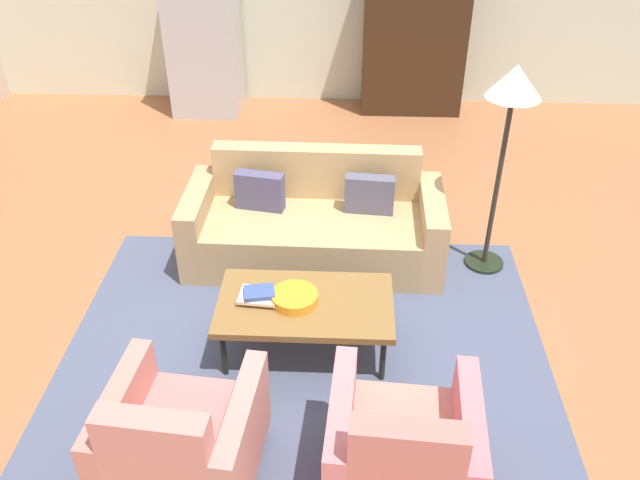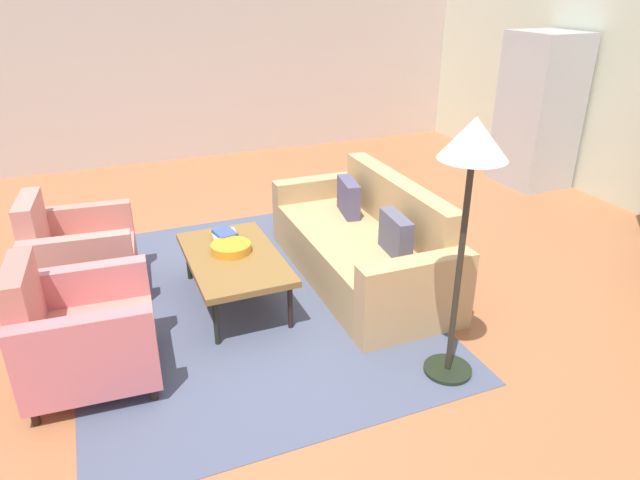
% 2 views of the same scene
% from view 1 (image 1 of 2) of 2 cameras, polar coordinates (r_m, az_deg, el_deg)
% --- Properties ---
extents(ground_plane, '(10.26, 10.26, 0.00)m').
position_cam_1_polar(ground_plane, '(5.11, -1.05, -5.54)').
color(ground_plane, '#A7663E').
extents(area_rug, '(3.40, 2.60, 0.01)m').
position_cam_1_polar(area_rug, '(4.78, -1.20, -8.85)').
color(area_rug, '#4C546C').
rests_on(area_rug, ground).
extents(couch, '(2.11, 0.93, 0.86)m').
position_cam_1_polar(couch, '(5.51, -0.48, 1.43)').
color(couch, tan).
rests_on(couch, ground).
extents(coffee_table, '(1.20, 0.70, 0.42)m').
position_cam_1_polar(coffee_table, '(4.49, -1.30, -5.77)').
color(coffee_table, black).
rests_on(coffee_table, ground).
extents(armchair_left, '(0.87, 0.87, 0.88)m').
position_cam_1_polar(armchair_left, '(3.80, -12.08, -17.18)').
color(armchair_left, '#2A2915').
rests_on(armchair_left, ground).
extents(armchair_right, '(0.85, 0.85, 0.88)m').
position_cam_1_polar(armchair_right, '(3.72, 7.16, -18.08)').
color(armchair_right, '#371E1D').
rests_on(armchair_right, ground).
extents(fruit_bowl, '(0.32, 0.32, 0.07)m').
position_cam_1_polar(fruit_bowl, '(4.45, -2.23, -5.03)').
color(fruit_bowl, orange).
rests_on(fruit_bowl, coffee_table).
extents(book_stack, '(0.29, 0.22, 0.08)m').
position_cam_1_polar(book_stack, '(4.48, -5.28, -4.81)').
color(book_stack, maroon).
rests_on(book_stack, coffee_table).
extents(cabinet, '(1.20, 0.51, 1.80)m').
position_cam_1_polar(cabinet, '(8.18, 8.21, 17.07)').
color(cabinet, '#372212').
rests_on(cabinet, ground).
extents(refrigerator, '(0.80, 0.73, 1.85)m').
position_cam_1_polar(refrigerator, '(8.23, -10.11, 17.17)').
color(refrigerator, '#B7BABF').
rests_on(refrigerator, ground).
extents(floor_lamp, '(0.40, 0.40, 1.72)m').
position_cam_1_polar(floor_lamp, '(5.01, 16.33, 11.46)').
color(floor_lamp, black).
rests_on(floor_lamp, ground).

